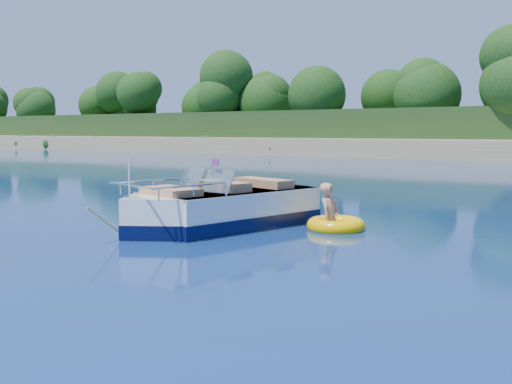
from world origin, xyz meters
The scene contains 4 objects.
ground centered at (0.00, 0.00, 0.00)m, with size 160.00×160.00×0.00m, color #091D45.
motorboat centered at (-2.89, 2.28, 0.38)m, with size 3.04×5.67×1.93m.
tow_tube centered at (-0.53, 3.54, 0.09)m, with size 1.50×1.50×0.35m.
boy centered at (-0.62, 3.44, 0.00)m, with size 0.59×0.38×1.61m, color tan.
Camera 1 is at (4.81, -7.98, 2.21)m, focal length 40.00 mm.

